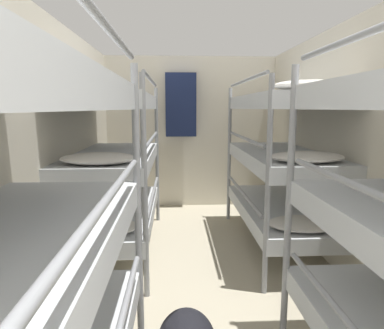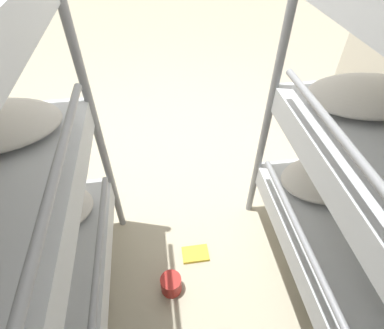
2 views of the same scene
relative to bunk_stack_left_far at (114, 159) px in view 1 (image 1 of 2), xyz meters
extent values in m
cube|color=beige|center=(-0.42, -1.06, 0.14)|extent=(0.06, 5.63, 2.23)
cube|color=beige|center=(0.85, 1.73, 0.14)|extent=(2.60, 0.06, 2.23)
cylinder|color=gray|center=(0.38, -1.36, -0.11)|extent=(0.04, 0.04, 1.73)
cylinder|color=gray|center=(0.38, -2.30, 0.20)|extent=(0.03, 1.63, 0.03)
cylinder|color=gray|center=(0.38, -2.30, 0.78)|extent=(0.03, 1.63, 0.03)
cylinder|color=gray|center=(1.32, -1.36, -0.11)|extent=(0.04, 0.04, 1.73)
cylinder|color=gray|center=(1.32, -2.30, 0.20)|extent=(0.03, 1.63, 0.03)
cylinder|color=gray|center=(0.38, -0.87, -0.11)|extent=(0.04, 0.04, 1.73)
cylinder|color=gray|center=(0.38, 1.01, -0.11)|extent=(0.04, 0.04, 1.73)
cube|color=silver|center=(-0.01, 0.07, -0.59)|extent=(0.77, 1.92, 0.14)
ellipsoid|color=silver|center=(-0.01, -0.65, -0.47)|extent=(0.61, 0.40, 0.09)
cylinder|color=gray|center=(0.38, 0.07, -0.38)|extent=(0.03, 1.63, 0.03)
cube|color=silver|center=(-0.01, 0.07, -0.01)|extent=(0.77, 1.92, 0.14)
ellipsoid|color=silver|center=(-0.01, -0.65, 0.10)|extent=(0.61, 0.40, 0.09)
cylinder|color=gray|center=(0.38, 0.07, 0.20)|extent=(0.03, 1.63, 0.03)
cube|color=silver|center=(-0.01, 0.07, 0.57)|extent=(0.77, 1.92, 0.14)
ellipsoid|color=silver|center=(-0.01, -0.65, 0.68)|extent=(0.61, 0.40, 0.09)
cylinder|color=gray|center=(0.38, 0.07, 0.78)|extent=(0.03, 1.63, 0.03)
cylinder|color=gray|center=(1.32, -0.87, -0.11)|extent=(0.04, 0.04, 1.73)
cylinder|color=gray|center=(1.32, 1.01, -0.11)|extent=(0.04, 0.04, 1.73)
cube|color=silver|center=(1.71, 0.07, -0.59)|extent=(0.77, 1.92, 0.14)
ellipsoid|color=silver|center=(1.71, -0.65, -0.47)|extent=(0.61, 0.40, 0.09)
cylinder|color=gray|center=(1.32, 0.07, -0.38)|extent=(0.03, 1.63, 0.03)
cube|color=silver|center=(1.71, 0.07, -0.01)|extent=(0.77, 1.92, 0.14)
ellipsoid|color=silver|center=(1.71, -0.65, 0.10)|extent=(0.61, 0.40, 0.09)
cylinder|color=gray|center=(1.32, 0.07, 0.20)|extent=(0.03, 1.63, 0.03)
cube|color=silver|center=(1.71, 0.07, 0.57)|extent=(0.77, 1.92, 0.14)
ellipsoid|color=silver|center=(1.71, -0.65, 0.68)|extent=(0.61, 0.40, 0.09)
cylinder|color=gray|center=(1.32, 0.07, 0.78)|extent=(0.03, 1.63, 0.03)
cube|color=#192347|center=(0.70, 1.58, 0.55)|extent=(0.44, 0.12, 0.90)
camera|label=1|loc=(0.61, -3.41, 0.50)|focal=32.00mm
camera|label=2|loc=(1.00, -1.91, 0.85)|focal=28.00mm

